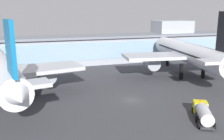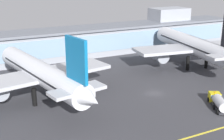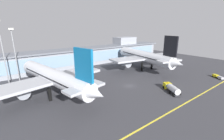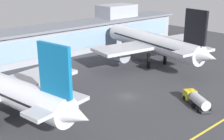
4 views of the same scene
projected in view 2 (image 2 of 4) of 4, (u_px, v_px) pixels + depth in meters
name	position (u px, v px, depth m)	size (l,w,h in m)	color
ground_plane	(155.00, 93.00, 80.22)	(182.56, 182.56, 0.00)	#38383D
taxiway_centreline_stripe	(216.00, 129.00, 61.47)	(146.05, 0.50, 0.01)	yellow
terminal_building	(93.00, 39.00, 117.82)	(133.40, 14.00, 15.99)	#9399A3
airliner_near_left	(41.00, 73.00, 74.82)	(37.55, 49.70, 18.49)	black
airliner_near_right	(193.00, 46.00, 101.19)	(41.01, 51.32, 19.79)	black
fuel_tanker_truck	(218.00, 101.00, 71.41)	(6.45, 9.11, 2.90)	black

